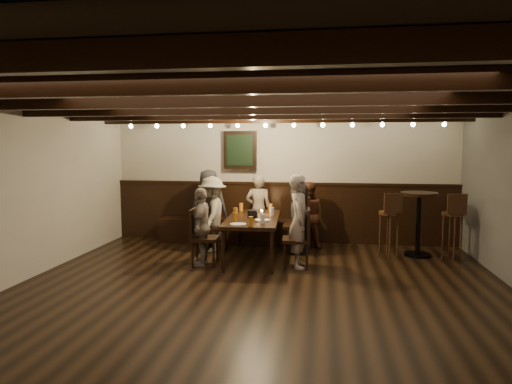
% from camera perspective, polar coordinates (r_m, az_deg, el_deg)
% --- Properties ---
extents(room, '(7.00, 7.00, 7.00)m').
position_cam_1_polar(room, '(7.48, 0.24, -0.05)').
color(room, black).
rests_on(room, ground).
extents(dining_table, '(0.93, 1.87, 0.68)m').
position_cam_1_polar(dining_table, '(7.39, -0.39, -3.61)').
color(dining_table, black).
rests_on(dining_table, floor).
extents(chair_left_near, '(0.41, 0.41, 0.86)m').
position_cam_1_polar(chair_left_near, '(8.00, -5.22, -5.56)').
color(chair_left_near, black).
rests_on(chair_left_near, floor).
extents(chair_left_far, '(0.42, 0.42, 0.88)m').
position_cam_1_polar(chair_left_far, '(7.13, -6.54, -6.95)').
color(chair_left_far, black).
rests_on(chair_left_far, floor).
extents(chair_right_near, '(0.47, 0.47, 0.98)m').
position_cam_1_polar(chair_right_near, '(7.86, 5.19, -5.48)').
color(chair_right_near, black).
rests_on(chair_right_near, floor).
extents(chair_right_far, '(0.43, 0.43, 0.89)m').
position_cam_1_polar(chair_right_far, '(6.99, 5.17, -7.16)').
color(chair_right_far, black).
rests_on(chair_right_far, floor).
extents(person_bench_left, '(0.71, 0.49, 1.41)m').
position_cam_1_polar(person_bench_left, '(8.39, -5.92, -1.97)').
color(person_bench_left, '#2A2B2D').
rests_on(person_bench_left, floor).
extents(person_bench_centre, '(0.50, 0.34, 1.31)m').
position_cam_1_polar(person_bench_centre, '(8.42, 0.30, -2.23)').
color(person_bench_centre, gray).
rests_on(person_bench_centre, floor).
extents(person_bench_right, '(0.60, 0.48, 1.19)m').
position_cam_1_polar(person_bench_right, '(8.26, 6.46, -2.86)').
color(person_bench_right, brown).
rests_on(person_bench_right, floor).
extents(person_left_near, '(0.54, 0.87, 1.31)m').
position_cam_1_polar(person_left_near, '(7.93, -5.48, -2.77)').
color(person_left_near, gray).
rests_on(person_left_near, floor).
extents(person_left_far, '(0.33, 0.72, 1.20)m').
position_cam_1_polar(person_left_far, '(7.07, -6.82, -4.30)').
color(person_left_far, gray).
rests_on(person_left_far, floor).
extents(person_right_near, '(0.41, 0.60, 1.19)m').
position_cam_1_polar(person_right_near, '(7.81, 5.43, -3.36)').
color(person_right_near, black).
rests_on(person_right_near, floor).
extents(person_right_far, '(0.37, 0.53, 1.41)m').
position_cam_1_polar(person_right_far, '(6.90, 5.46, -3.65)').
color(person_right_far, gray).
rests_on(person_right_far, floor).
extents(pint_a, '(0.07, 0.07, 0.14)m').
position_cam_1_polar(pint_a, '(8.09, -1.88, -1.88)').
color(pint_a, '#BF7219').
rests_on(pint_a, dining_table).
extents(pint_b, '(0.07, 0.07, 0.14)m').
position_cam_1_polar(pint_b, '(8.00, 1.85, -1.97)').
color(pint_b, '#BF7219').
rests_on(pint_b, dining_table).
extents(pint_c, '(0.07, 0.07, 0.14)m').
position_cam_1_polar(pint_c, '(7.51, -2.60, -2.50)').
color(pint_c, '#BF7219').
rests_on(pint_c, dining_table).
extents(pint_d, '(0.07, 0.07, 0.14)m').
position_cam_1_polar(pint_d, '(7.55, 2.02, -2.45)').
color(pint_d, silver).
rests_on(pint_d, dining_table).
extents(pint_e, '(0.07, 0.07, 0.14)m').
position_cam_1_polar(pint_e, '(6.96, -2.56, -3.17)').
color(pint_e, '#BF7219').
rests_on(pint_e, dining_table).
extents(pint_f, '(0.07, 0.07, 0.14)m').
position_cam_1_polar(pint_f, '(6.82, 0.83, -3.36)').
color(pint_f, silver).
rests_on(pint_f, dining_table).
extents(pint_g, '(0.07, 0.07, 0.14)m').
position_cam_1_polar(pint_g, '(6.58, -0.64, -3.69)').
color(pint_g, '#BF7219').
rests_on(pint_g, dining_table).
extents(plate_near, '(0.24, 0.24, 0.01)m').
position_cam_1_polar(plate_near, '(6.71, -2.25, -4.05)').
color(plate_near, white).
rests_on(plate_near, dining_table).
extents(plate_far, '(0.24, 0.24, 0.01)m').
position_cam_1_polar(plate_far, '(7.07, 0.82, -3.53)').
color(plate_far, white).
rests_on(plate_far, dining_table).
extents(condiment_caddy, '(0.15, 0.10, 0.12)m').
position_cam_1_polar(condiment_caddy, '(7.33, -0.43, -2.78)').
color(condiment_caddy, black).
rests_on(condiment_caddy, dining_table).
extents(candle, '(0.05, 0.05, 0.05)m').
position_cam_1_polar(candle, '(7.67, 0.72, -2.66)').
color(candle, beige).
rests_on(candle, dining_table).
extents(high_top_table, '(0.60, 0.60, 1.07)m').
position_cam_1_polar(high_top_table, '(8.04, 19.67, -2.65)').
color(high_top_table, black).
rests_on(high_top_table, floor).
extents(bar_stool_left, '(0.36, 0.37, 1.08)m').
position_cam_1_polar(bar_stool_left, '(7.81, 16.28, -5.01)').
color(bar_stool_left, '#361C11').
rests_on(bar_stool_left, floor).
extents(bar_stool_right, '(0.34, 0.36, 1.08)m').
position_cam_1_polar(bar_stool_right, '(8.05, 23.31, -4.93)').
color(bar_stool_right, '#361C11').
rests_on(bar_stool_right, floor).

